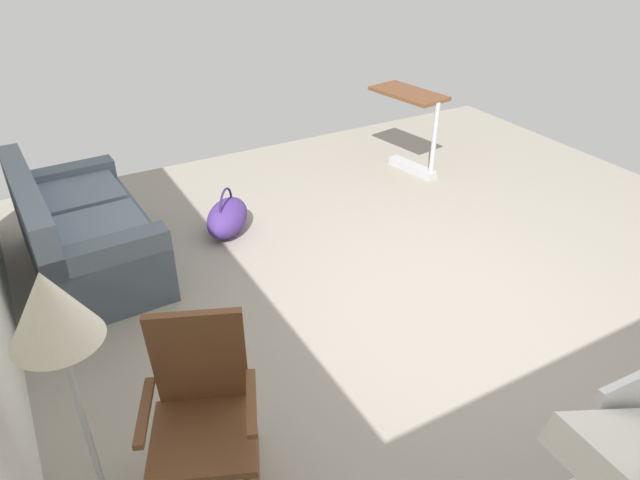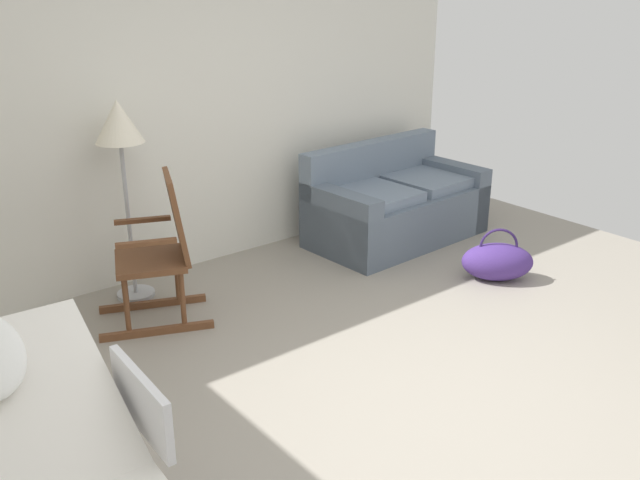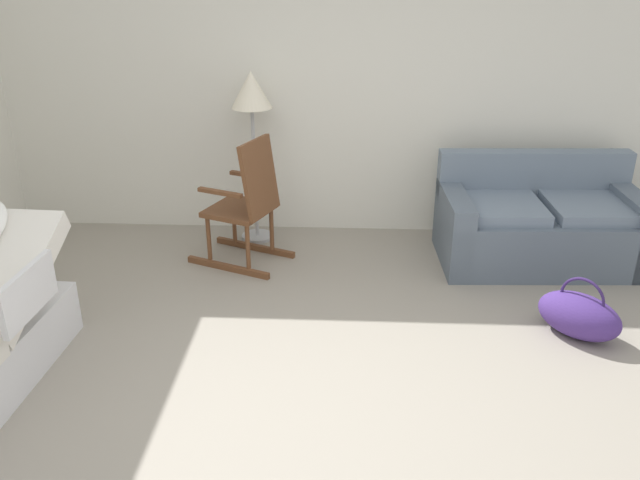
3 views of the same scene
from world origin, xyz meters
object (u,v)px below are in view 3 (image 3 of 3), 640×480
object	(u,v)px
rocking_chair	(247,205)
floor_lamp	(252,102)
couch	(539,226)
duffel_bag	(579,315)

from	to	relation	value
rocking_chair	floor_lamp	world-z (taller)	floor_lamp
couch	duffel_bag	xyz separation A→B (m)	(-0.01, -1.17, -0.15)
duffel_bag	floor_lamp	bearing A→B (deg)	147.49
couch	rocking_chair	distance (m)	2.39
floor_lamp	rocking_chair	bearing A→B (deg)	-89.65
floor_lamp	duffel_bag	distance (m)	3.01
rocking_chair	floor_lamp	bearing A→B (deg)	90.35
rocking_chair	duffel_bag	distance (m)	2.60
couch	floor_lamp	size ratio (longest dim) A/B	1.11
rocking_chair	duffel_bag	bearing A→B (deg)	-23.36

